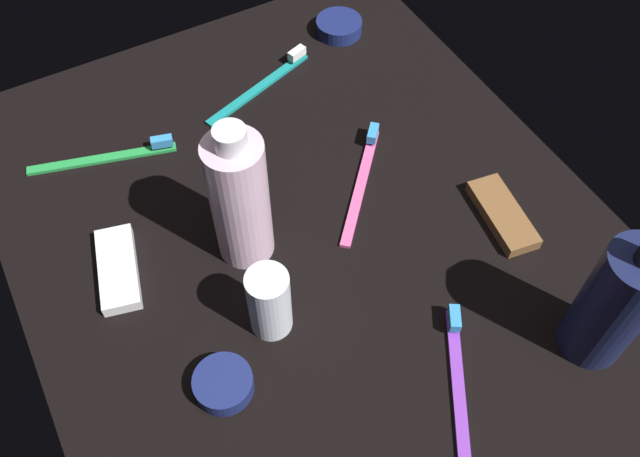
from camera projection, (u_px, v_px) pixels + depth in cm
name	position (u px, v px, depth cm)	size (l,w,h in cm)	color
ground_plane	(320.00, 247.00, 76.33)	(84.00, 64.00, 1.20)	black
lotion_bottle	(615.00, 304.00, 62.55)	(6.39, 6.39, 18.04)	#171E43
bodywash_bottle	(240.00, 199.00, 68.66)	(6.12, 6.12, 18.68)	silver
deodorant_stick	(269.00, 302.00, 66.58)	(4.34, 4.34, 8.72)	silver
toothbrush_purple	(458.00, 381.00, 65.80)	(16.06, 10.27, 2.10)	purple
toothbrush_green	(111.00, 155.00, 82.70)	(6.07, 17.64, 2.10)	green
toothbrush_teal	(264.00, 82.00, 90.20)	(6.95, 17.42, 2.10)	teal
toothbrush_pink	(363.00, 177.00, 80.74)	(14.15, 12.96, 2.10)	#E55999
snack_bar_brown	(503.00, 214.00, 77.29)	(10.40, 4.00, 1.50)	brown
snack_bar_white	(118.00, 269.00, 73.06)	(10.40, 4.00, 1.50)	white
cream_tin_left	(339.00, 26.00, 96.31)	(6.55, 6.55, 1.98)	navy
cream_tin_right	(223.00, 384.00, 65.18)	(5.87, 5.87, 2.03)	navy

